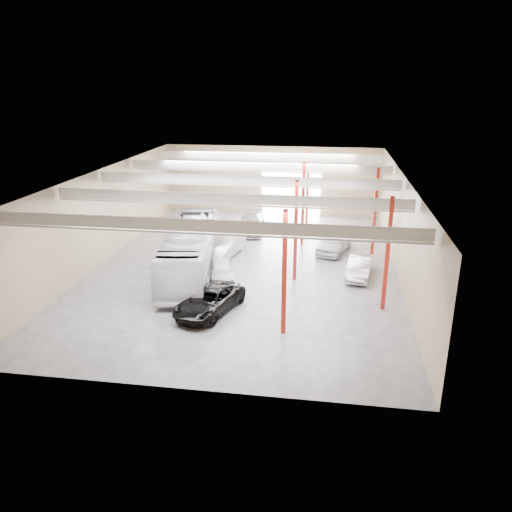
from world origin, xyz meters
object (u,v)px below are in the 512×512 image
(car_row_a, at_px, (221,271))
(car_right_far, at_px, (334,242))
(car_right_near, at_px, (359,267))
(black_sedan, at_px, (209,301))
(car_row_b, at_px, (226,246))
(car_row_c, at_px, (251,224))
(coach_bus, at_px, (191,250))

(car_row_a, height_order, car_right_far, car_right_far)
(car_right_near, bearing_deg, black_sedan, -133.16)
(car_row_a, distance_m, car_row_b, 5.25)
(car_row_c, relative_size, car_right_far, 1.09)
(coach_bus, xyz_separation_m, car_right_far, (10.11, 6.64, -0.96))
(car_row_b, height_order, car_right_near, car_row_b)
(car_row_b, xyz_separation_m, car_right_near, (10.30, -3.15, -0.04))
(black_sedan, relative_size, car_right_far, 1.08)
(car_row_a, xyz_separation_m, car_right_far, (7.80, 7.36, 0.16))
(coach_bus, bearing_deg, car_right_near, -1.90)
(coach_bus, height_order, car_right_near, coach_bus)
(car_row_a, xyz_separation_m, car_row_b, (-0.72, 5.20, 0.08))
(car_row_b, bearing_deg, car_right_far, 25.51)
(car_row_a, xyz_separation_m, car_row_c, (0.24, 11.88, 0.10))
(coach_bus, height_order, car_row_b, coach_bus)
(black_sedan, distance_m, car_right_far, 14.55)
(car_row_b, bearing_deg, black_sedan, -72.30)
(car_row_c, distance_m, car_right_near, 13.56)
(car_row_a, relative_size, car_row_c, 0.74)
(car_row_b, xyz_separation_m, car_row_c, (0.96, 6.68, 0.02))
(coach_bus, bearing_deg, car_row_b, 62.21)
(car_row_c, xyz_separation_m, car_right_near, (9.34, -9.83, -0.06))
(car_row_c, xyz_separation_m, car_right_far, (7.56, -4.52, 0.06))
(black_sedan, relative_size, car_right_near, 1.22)
(car_row_a, relative_size, car_row_b, 0.86)
(coach_bus, height_order, car_row_c, coach_bus)
(coach_bus, height_order, car_right_far, coach_bus)
(car_right_near, bearing_deg, car_right_far, 116.97)
(coach_bus, distance_m, car_right_near, 12.01)
(black_sedan, height_order, car_row_c, car_row_c)
(coach_bus, height_order, car_row_a, coach_bus)
(black_sedan, bearing_deg, car_row_c, 108.06)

